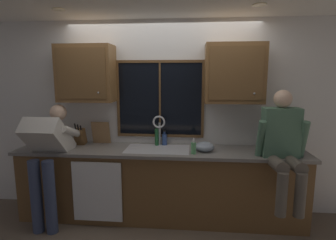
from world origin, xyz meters
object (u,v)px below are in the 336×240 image
cutting_board (101,133)px  mixing_bowl (205,147)px  knife_block (80,137)px  soap_dispenser (194,148)px  person_standing (49,152)px  person_sitting_on_counter (283,143)px  bottle_green_glass (157,137)px  bottle_tall_clear (164,139)px

cutting_board → mixing_bowl: (1.39, -0.25, -0.10)m
knife_block → cutting_board: 0.27m
cutting_board → soap_dispenser: bearing=-17.1°
cutting_board → soap_dispenser: size_ratio=1.61×
person_standing → knife_block: (0.23, 0.40, 0.10)m
cutting_board → knife_block: bearing=-159.2°
cutting_board → mixing_bowl: size_ratio=1.30×
person_sitting_on_counter → bottle_green_glass: person_sitting_on_counter is taller
mixing_bowl → soap_dispenser: 0.20m
person_standing → bottle_green_glass: size_ratio=5.07×
person_standing → cutting_board: size_ratio=4.80×
person_sitting_on_counter → knife_block: person_sitting_on_counter is taller
mixing_bowl → soap_dispenser: bearing=-134.4°
person_sitting_on_counter → soap_dispenser: size_ratio=6.62×
cutting_board → bottle_green_glass: cutting_board is taller
cutting_board → mixing_bowl: cutting_board is taller
person_standing → person_sitting_on_counter: 2.72m
cutting_board → soap_dispenser: (1.25, -0.39, -0.08)m
mixing_bowl → bottle_tall_clear: (-0.52, 0.24, 0.03)m
person_standing → soap_dispenser: (1.74, 0.11, 0.06)m
person_standing → person_sitting_on_counter: (2.72, 0.00, 0.17)m
bottle_green_glass → person_standing: bearing=-160.0°
person_standing → soap_dispenser: size_ratio=7.74×
mixing_bowl → cutting_board: bearing=170.0°
person_standing → mixing_bowl: size_ratio=6.25×
cutting_board → bottle_tall_clear: bearing=-0.4°
knife_block → bottle_tall_clear: 1.13m
cutting_board → soap_dispenser: 1.31m
person_standing → mixing_bowl: person_standing is taller
person_standing → mixing_bowl: bearing=7.5°
bottle_tall_clear → person_standing: bearing=-160.2°
soap_dispenser → bottle_tall_clear: bottle_tall_clear is taller
cutting_board → bottle_tall_clear: (0.87, -0.01, -0.07)m
cutting_board → person_sitting_on_counter: bearing=-12.3°
knife_block → cutting_board: (0.25, 0.10, 0.04)m
person_standing → cutting_board: (0.48, 0.49, 0.14)m
person_standing → mixing_bowl: (1.87, 0.25, 0.04)m
person_sitting_on_counter → bottle_tall_clear: 1.45m
knife_block → bottle_tall_clear: (1.12, 0.09, -0.03)m
knife_block → bottle_tall_clear: size_ratio=1.65×
person_standing → knife_block: person_standing is taller
person_sitting_on_counter → knife_block: (-2.49, 0.39, -0.08)m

